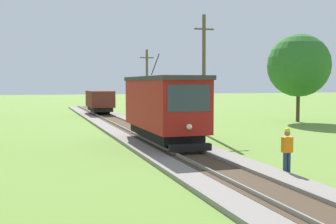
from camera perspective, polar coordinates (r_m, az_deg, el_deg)
The scene contains 6 objects.
red_tram at distance 23.29m, azimuth -0.62°, elevation 0.80°, with size 2.60×8.54×4.79m.
freight_car at distance 45.80m, azimuth -9.15°, elevation 1.49°, with size 2.40×5.20×2.31m.
utility_pole_mid at distance 28.74m, azimuth 4.85°, elevation 5.20°, with size 1.40×0.32×8.02m.
utility_pole_far at distance 42.85m, azimuth -2.84°, elevation 3.97°, with size 1.40×0.35×6.81m.
track_worker at distance 16.57m, azimuth 15.71°, elevation -4.82°, with size 0.39×0.25×1.78m.
tree_right_near at distance 39.52m, azimuth 17.17°, elevation 6.00°, with size 5.56×5.56×7.80m.
Camera 1 is at (-6.85, -0.43, 3.46)m, focal length 45.35 mm.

